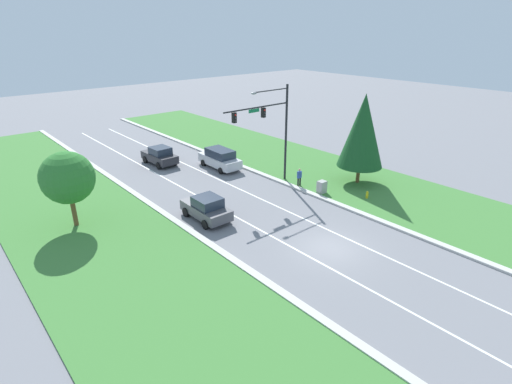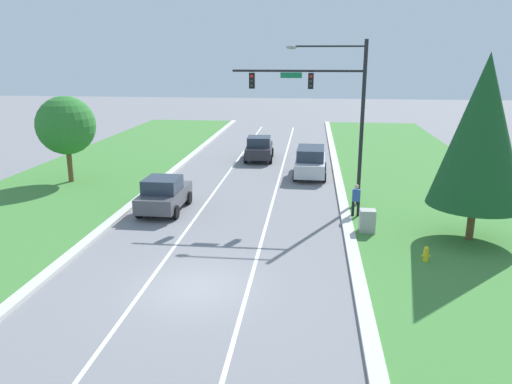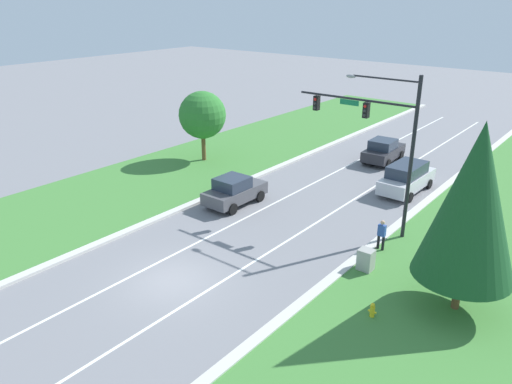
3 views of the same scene
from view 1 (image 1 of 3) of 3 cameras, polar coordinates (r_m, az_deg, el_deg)
name	(u,v)px [view 1 (image 1 of 3)]	position (r m, az deg, el deg)	size (l,w,h in m)	color
ground_plane	(330,248)	(26.21, 10.50, -7.84)	(160.00, 160.00, 0.00)	slate
curb_strip_right	(380,221)	(30.34, 17.32, -3.93)	(0.50, 90.00, 0.15)	beige
curb_strip_left	(264,281)	(22.65, 1.16, -12.56)	(0.50, 90.00, 0.15)	beige
grass_verge_right	(417,202)	(34.61, 22.05, -1.31)	(10.00, 90.00, 0.08)	#427F38
grass_verge_left	(182,324)	(20.28, -10.56, -18.04)	(10.00, 90.00, 0.08)	#427F38
lane_stripe_inner_left	(311,258)	(25.00, 7.84, -9.26)	(0.14, 81.00, 0.01)	white
lane_stripe_inner_right	(347,239)	(27.48, 12.90, -6.51)	(0.14, 81.00, 0.01)	white
traffic_signal_mast	(271,122)	(34.08, 2.15, 9.96)	(6.83, 0.41, 8.60)	black
charcoal_sedan	(160,156)	(41.89, -13.59, 5.07)	(2.25, 4.38, 1.84)	#28282D
silver_suv	(220,158)	(39.77, -5.19, 4.81)	(2.21, 5.05, 1.95)	silver
graphite_sedan	(206,208)	(29.20, -7.10, -2.29)	(2.13, 4.22, 1.81)	#4C4C51
utility_cabinet	(322,187)	(34.03, 9.37, 0.66)	(0.70, 0.60, 1.11)	#9E9E99
pedestrian	(299,177)	(35.06, 6.21, 2.18)	(0.40, 0.22, 1.69)	black
fire_hydrant	(367,195)	(33.82, 15.58, -0.43)	(0.34, 0.20, 0.70)	gold
conifer_near_right_tree	(363,131)	(35.79, 14.99, 8.45)	(3.95, 3.95, 7.97)	brown
oak_near_left_tree	(67,178)	(29.82, -25.33, 1.84)	(3.61, 3.61, 5.45)	brown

